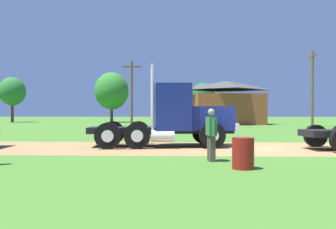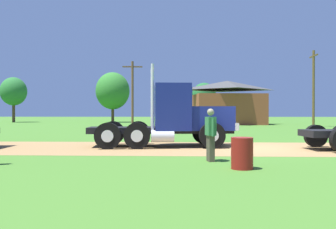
% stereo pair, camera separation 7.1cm
% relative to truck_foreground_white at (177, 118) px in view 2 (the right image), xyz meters
% --- Properties ---
extents(ground_plane, '(200.00, 200.00, 0.00)m').
position_rel_truck_foreground_white_xyz_m(ground_plane, '(3.35, -0.75, -1.34)').
color(ground_plane, '#427527').
extents(dirt_track, '(120.00, 5.85, 0.01)m').
position_rel_truck_foreground_white_xyz_m(dirt_track, '(3.35, -0.75, -1.33)').
color(dirt_track, '#9C7647').
rests_on(dirt_track, ground_plane).
extents(truck_foreground_white, '(6.88, 3.12, 3.71)m').
position_rel_truck_foreground_white_xyz_m(truck_foreground_white, '(0.00, 0.00, 0.00)').
color(truck_foreground_white, black).
rests_on(truck_foreground_white, ground_plane).
extents(visitor_standing_near, '(0.35, 0.62, 1.71)m').
position_rel_truck_foreground_white_xyz_m(visitor_standing_near, '(1.18, -4.93, -0.41)').
color(visitor_standing_near, '#33723F').
rests_on(visitor_standing_near, ground_plane).
extents(steel_barrel, '(0.61, 0.61, 0.89)m').
position_rel_truck_foreground_white_xyz_m(steel_barrel, '(1.94, -6.42, -0.89)').
color(steel_barrel, maroon).
rests_on(steel_barrel, ground_plane).
extents(shed_building, '(9.65, 8.01, 5.65)m').
position_rel_truck_foreground_white_xyz_m(shed_building, '(6.07, 29.34, 1.38)').
color(shed_building, brown).
rests_on(shed_building, ground_plane).
extents(utility_pole_near, '(2.20, 0.35, 7.20)m').
position_rel_truck_foreground_white_xyz_m(utility_pole_near, '(-5.27, 22.19, 2.51)').
color(utility_pole_near, brown).
rests_on(utility_pole_near, ground_plane).
extents(utility_pole_far, '(0.26, 2.20, 8.19)m').
position_rel_truck_foreground_white_xyz_m(utility_pole_far, '(14.27, 21.77, 3.01)').
color(utility_pole_far, brown).
rests_on(utility_pole_far, ground_plane).
extents(tree_left, '(4.00, 4.00, 7.00)m').
position_rel_truck_foreground_white_xyz_m(tree_left, '(-26.03, 37.07, 3.44)').
color(tree_left, '#513823').
rests_on(tree_left, ground_plane).
extents(tree_mid, '(5.22, 5.22, 7.74)m').
position_rel_truck_foreground_white_xyz_m(tree_mid, '(-10.57, 37.52, 3.52)').
color(tree_mid, '#513823').
rests_on(tree_mid, ground_plane).
extents(tree_right, '(3.90, 3.90, 6.28)m').
position_rel_truck_foreground_white_xyz_m(tree_right, '(3.69, 40.04, 2.78)').
color(tree_right, '#513823').
rests_on(tree_right, ground_plane).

